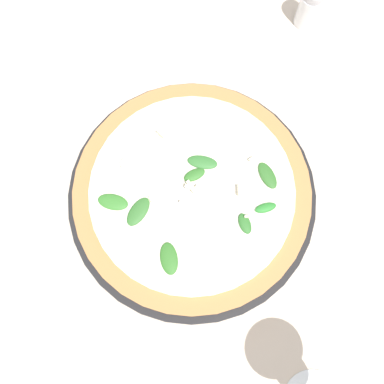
{
  "coord_description": "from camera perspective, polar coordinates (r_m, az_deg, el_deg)",
  "views": [
    {
      "loc": [
        0.09,
        -0.09,
        0.58
      ],
      "look_at": [
        -0.01,
        0.01,
        0.03
      ],
      "focal_mm": 42.0,
      "sensor_mm": 36.0,
      "label": 1
    }
  ],
  "objects": [
    {
      "name": "ground_plane",
      "position": [
        0.59,
        0.37,
        -2.3
      ],
      "size": [
        6.0,
        6.0,
        0.0
      ],
      "primitive_type": "plane",
      "color": "beige"
    },
    {
      "name": "pizza_arugula_main",
      "position": [
        0.58,
        -0.0,
        -0.34
      ],
      "size": [
        0.32,
        0.32,
        0.05
      ],
      "color": "black",
      "rests_on": "ground_plane"
    },
    {
      "name": "shaker_pepper",
      "position": [
        0.71,
        14.7,
        21.73
      ],
      "size": [
        0.03,
        0.03,
        0.07
      ],
      "color": "silver",
      "rests_on": "ground_plane"
    }
  ]
}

